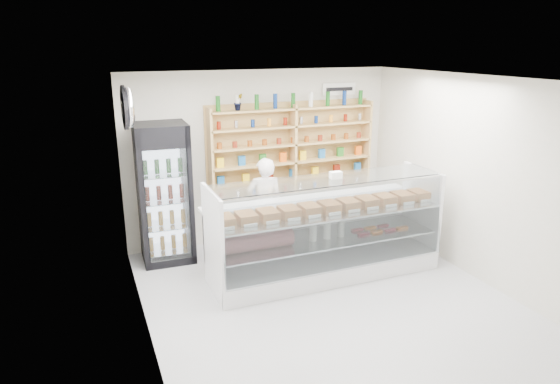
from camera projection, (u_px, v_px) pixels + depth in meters
name	position (u px, v px, depth m)	size (l,w,h in m)	color
room	(332.00, 198.00, 6.03)	(5.00, 5.00, 5.00)	#B0B0B5
display_counter	(324.00, 249.00, 7.11)	(3.28, 0.98, 1.43)	white
shop_worker	(265.00, 206.00, 7.77)	(0.56, 0.37, 1.53)	white
drinks_cooler	(164.00, 193.00, 7.42)	(0.78, 0.76, 2.10)	black
wall_shelving	(293.00, 144.00, 8.23)	(2.84, 0.28, 1.33)	tan
potted_plant	(238.00, 102.00, 7.69)	(0.14, 0.12, 0.26)	#1E6626
security_mirror	(129.00, 108.00, 6.01)	(0.15, 0.50, 0.50)	silver
wall_sign	(339.00, 89.00, 8.43)	(0.62, 0.03, 0.20)	white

